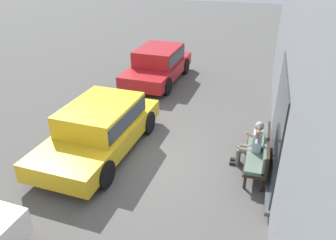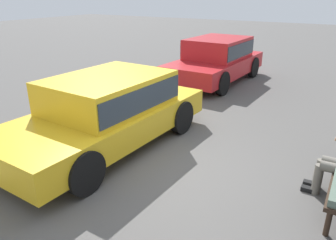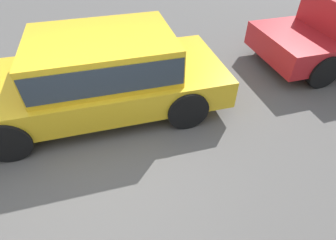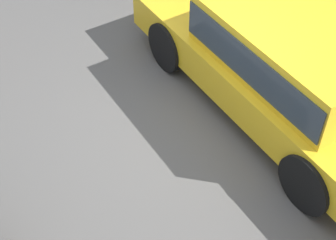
{
  "view_description": "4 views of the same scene",
  "coord_description": "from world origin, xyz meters",
  "views": [
    {
      "loc": [
        6.95,
        2.6,
        5.12
      ],
      "look_at": [
        -0.4,
        0.44,
        1.07
      ],
      "focal_mm": 35.0,
      "sensor_mm": 36.0,
      "label": 1
    },
    {
      "loc": [
        4.33,
        2.6,
        2.84
      ],
      "look_at": [
        0.36,
        0.23,
        1.02
      ],
      "focal_mm": 35.0,
      "sensor_mm": 36.0,
      "label": 2
    },
    {
      "loc": [
        -0.06,
        2.6,
        3.09
      ],
      "look_at": [
        -0.72,
        0.54,
        1.16
      ],
      "focal_mm": 28.0,
      "sensor_mm": 36.0,
      "label": 3
    },
    {
      "loc": [
        -3.22,
        2.6,
        4.65
      ],
      "look_at": [
        -0.2,
        0.48,
        0.87
      ],
      "focal_mm": 55.0,
      "sensor_mm": 36.0,
      "label": 4
    }
  ],
  "objects": [
    {
      "name": "parked_car_mid",
      "position": [
        -0.14,
        -1.43,
        0.76
      ],
      "size": [
        4.5,
        2.15,
        1.37
      ],
      "color": "gold",
      "rests_on": "ground_plane"
    },
    {
      "name": "ground_plane",
      "position": [
        0.0,
        0.0,
        0.0
      ],
      "size": [
        60.0,
        60.0,
        0.0
      ],
      "primitive_type": "plane",
      "color": "#565451"
    }
  ]
}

